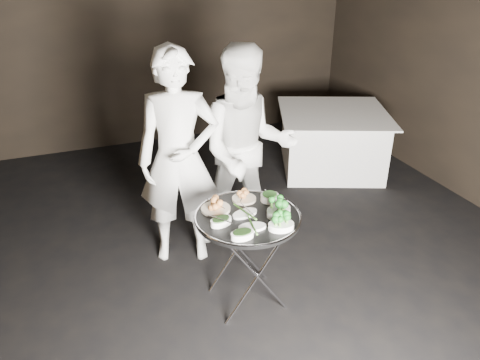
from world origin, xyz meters
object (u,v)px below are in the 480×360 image
object	(u,v)px
tray_stand	(247,255)
dining_table	(332,140)
serving_tray	(248,217)
waiter_left	(179,159)
waiter_right	(247,150)

from	to	relation	value
tray_stand	dining_table	bearing A→B (deg)	45.38
serving_tray	waiter_left	world-z (taller)	waiter_left
tray_stand	dining_table	distance (m)	2.60
waiter_left	serving_tray	bearing A→B (deg)	-53.63
serving_tray	waiter_right	size ratio (longest dim) A/B	0.42
waiter_left	dining_table	size ratio (longest dim) A/B	1.46
serving_tray	dining_table	world-z (taller)	serving_tray
tray_stand	waiter_left	bearing A→B (deg)	110.55
tray_stand	serving_tray	distance (m)	0.33
waiter_right	dining_table	distance (m)	1.93
waiter_left	dining_table	bearing A→B (deg)	42.98
serving_tray	waiter_left	size ratio (longest dim) A/B	0.42
waiter_right	dining_table	xyz separation A→B (m)	(1.51, 1.07, -0.53)
waiter_right	waiter_left	bearing A→B (deg)	-166.47
tray_stand	waiter_right	distance (m)	0.96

